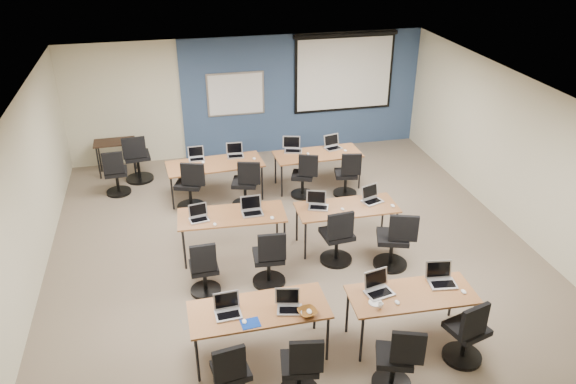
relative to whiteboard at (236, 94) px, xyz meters
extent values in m
cube|color=#6B6354|center=(0.30, -4.43, -1.45)|extent=(8.00, 9.00, 0.02)
cube|color=white|center=(0.30, -4.43, 1.25)|extent=(8.00, 9.00, 0.02)
cube|color=beige|center=(0.30, 0.07, -0.10)|extent=(8.00, 0.04, 2.70)
cube|color=beige|center=(-3.70, -4.43, -0.10)|extent=(0.04, 9.00, 2.70)
cube|color=beige|center=(4.30, -4.43, -0.10)|extent=(0.04, 9.00, 2.70)
cube|color=#3D5977|center=(1.55, 0.04, -0.10)|extent=(5.50, 0.04, 2.70)
cube|color=#ABABAB|center=(0.00, 0.00, 0.00)|extent=(1.28, 0.02, 0.98)
cube|color=white|center=(0.00, -0.01, 0.00)|extent=(1.20, 0.02, 0.90)
cube|color=black|center=(2.50, -0.02, 0.35)|extent=(2.32, 0.03, 1.82)
cube|color=white|center=(2.50, -0.03, 0.31)|extent=(2.20, 0.02, 1.62)
cylinder|color=black|center=(2.50, -0.03, 1.19)|extent=(2.40, 0.10, 0.10)
cube|color=brown|center=(-0.67, -6.50, -0.73)|extent=(1.75, 0.73, 0.03)
cylinder|color=black|center=(-1.49, -6.81, -1.10)|extent=(0.04, 0.04, 0.70)
cylinder|color=black|center=(0.14, -6.81, -1.10)|extent=(0.04, 0.04, 0.70)
cylinder|color=black|center=(-1.49, -6.20, -1.10)|extent=(0.04, 0.04, 0.70)
cylinder|color=black|center=(0.14, -6.20, -1.10)|extent=(0.04, 0.04, 0.70)
cube|color=#A16038|center=(1.32, -6.65, -0.73)|extent=(1.66, 0.69, 0.03)
cylinder|color=black|center=(0.55, -6.93, -1.10)|extent=(0.04, 0.04, 0.70)
cylinder|color=black|center=(2.09, -6.93, -1.10)|extent=(0.04, 0.04, 0.70)
cylinder|color=black|center=(0.55, -6.36, -1.10)|extent=(0.04, 0.04, 0.70)
cylinder|color=black|center=(2.09, -6.36, -1.10)|extent=(0.04, 0.04, 0.70)
cube|color=brown|center=(-0.68, -4.06, -0.73)|extent=(1.74, 0.73, 0.03)
cylinder|color=black|center=(-1.49, -4.37, -1.10)|extent=(0.04, 0.04, 0.70)
cylinder|color=black|center=(0.13, -4.37, -1.10)|extent=(0.04, 0.04, 0.70)
cylinder|color=black|center=(-1.49, -3.76, -1.10)|extent=(0.04, 0.04, 0.70)
cylinder|color=black|center=(0.13, -3.76, -1.10)|extent=(0.04, 0.04, 0.70)
cube|color=#A17637|center=(1.23, -4.23, -0.73)|extent=(1.69, 0.70, 0.03)
cylinder|color=black|center=(0.44, -4.53, -1.10)|extent=(0.04, 0.04, 0.70)
cylinder|color=black|center=(2.01, -4.53, -1.10)|extent=(0.04, 0.04, 0.70)
cylinder|color=black|center=(0.44, -3.94, -1.10)|extent=(0.04, 0.04, 0.70)
cylinder|color=black|center=(2.01, -3.94, -1.10)|extent=(0.04, 0.04, 0.70)
cube|color=#9A652A|center=(-0.73, -2.00, -0.73)|extent=(1.85, 0.77, 0.03)
cylinder|color=black|center=(-1.59, -2.33, -1.10)|extent=(0.04, 0.04, 0.70)
cylinder|color=black|center=(0.14, -2.33, -1.10)|extent=(0.04, 0.04, 0.70)
cylinder|color=black|center=(-1.59, -1.68, -1.10)|extent=(0.04, 0.04, 0.70)
cylinder|color=black|center=(0.14, -1.68, -1.10)|extent=(0.04, 0.04, 0.70)
cube|color=#956025|center=(1.35, -1.98, -0.73)|extent=(1.74, 0.73, 0.03)
cylinder|color=black|center=(0.54, -2.29, -1.10)|extent=(0.04, 0.04, 0.70)
cylinder|color=black|center=(2.16, -2.29, -1.10)|extent=(0.04, 0.04, 0.70)
cylinder|color=black|center=(0.54, -1.68, -1.10)|extent=(0.04, 0.04, 0.70)
cylinder|color=black|center=(2.16, -1.68, -1.10)|extent=(0.04, 0.04, 0.70)
cube|color=#AEAFBA|center=(-1.06, -6.54, -0.71)|extent=(0.32, 0.23, 0.02)
cube|color=black|center=(-1.06, -6.56, -0.70)|extent=(0.27, 0.14, 0.00)
cube|color=#AEAFBA|center=(-1.06, -6.42, -0.59)|extent=(0.32, 0.06, 0.22)
cube|color=black|center=(-1.06, -6.42, -0.59)|extent=(0.28, 0.04, 0.18)
ellipsoid|color=white|center=(-0.89, -6.71, -0.71)|extent=(0.08, 0.10, 0.03)
cube|color=black|center=(-1.13, -7.17, -1.00)|extent=(0.41, 0.41, 0.08)
cube|color=black|center=(-1.16, -7.36, -0.72)|extent=(0.37, 0.06, 0.44)
cube|color=#B6B6BA|center=(-0.31, -6.62, -0.71)|extent=(0.31, 0.22, 0.02)
cube|color=black|center=(-0.31, -6.64, -0.70)|extent=(0.26, 0.13, 0.00)
cube|color=#B6B6BA|center=(-0.31, -6.50, -0.59)|extent=(0.31, 0.06, 0.21)
cube|color=black|center=(-0.31, -6.51, -0.59)|extent=(0.27, 0.04, 0.17)
ellipsoid|color=white|center=(-0.08, -6.71, -0.71)|extent=(0.08, 0.11, 0.04)
cylinder|color=black|center=(-0.34, -7.27, -1.24)|extent=(0.06, 0.06, 0.43)
cube|color=black|center=(-0.34, -7.27, -0.98)|extent=(0.43, 0.43, 0.08)
cube|color=black|center=(-0.31, -7.46, -0.70)|extent=(0.39, 0.06, 0.44)
cube|color=#A5A5AC|center=(0.90, -6.55, -0.71)|extent=(0.35, 0.25, 0.02)
cube|color=black|center=(0.90, -6.57, -0.70)|extent=(0.30, 0.15, 0.00)
cube|color=#A5A5AC|center=(0.90, -6.42, -0.58)|extent=(0.35, 0.06, 0.24)
cube|color=black|center=(0.90, -6.43, -0.58)|extent=(0.31, 0.05, 0.20)
ellipsoid|color=white|center=(1.06, -6.78, -0.71)|extent=(0.08, 0.10, 0.03)
cylinder|color=black|center=(0.79, -7.40, -1.42)|extent=(0.48, 0.48, 0.05)
cylinder|color=black|center=(0.79, -7.40, -1.24)|extent=(0.06, 0.06, 0.43)
cube|color=black|center=(0.79, -7.40, -0.98)|extent=(0.43, 0.43, 0.08)
cube|color=black|center=(0.85, -7.58, -0.70)|extent=(0.39, 0.06, 0.44)
cube|color=#A7A7AF|center=(1.79, -6.56, -0.71)|extent=(0.36, 0.26, 0.02)
cube|color=black|center=(1.79, -6.58, -0.70)|extent=(0.30, 0.15, 0.00)
cube|color=#A7A7AF|center=(1.79, -6.42, -0.57)|extent=(0.36, 0.07, 0.25)
cube|color=black|center=(1.79, -6.42, -0.57)|extent=(0.31, 0.05, 0.20)
ellipsoid|color=white|center=(1.99, -6.77, -0.71)|extent=(0.06, 0.10, 0.03)
cylinder|color=black|center=(1.86, -7.17, -1.42)|extent=(0.51, 0.51, 0.05)
cylinder|color=black|center=(1.86, -7.17, -1.23)|extent=(0.06, 0.06, 0.45)
cube|color=black|center=(1.86, -7.17, -0.96)|extent=(0.45, 0.45, 0.08)
cube|color=black|center=(1.80, -7.37, -0.68)|extent=(0.41, 0.06, 0.44)
cube|color=#AEAEB3|center=(-1.21, -4.13, -0.71)|extent=(0.30, 0.22, 0.02)
cube|color=black|center=(-1.21, -4.15, -0.70)|extent=(0.25, 0.13, 0.00)
cube|color=#AEAEB3|center=(-1.21, -4.02, -0.59)|extent=(0.30, 0.06, 0.21)
cube|color=black|center=(-1.21, -4.02, -0.59)|extent=(0.26, 0.04, 0.17)
ellipsoid|color=white|center=(-0.98, -4.33, -0.71)|extent=(0.06, 0.09, 0.03)
cylinder|color=black|center=(-1.24, -5.03, -1.42)|extent=(0.46, 0.46, 0.05)
cylinder|color=black|center=(-1.24, -5.03, -1.25)|extent=(0.06, 0.06, 0.41)
cube|color=black|center=(-1.24, -5.03, -1.00)|extent=(0.41, 0.41, 0.08)
cube|color=black|center=(-1.25, -5.22, -0.72)|extent=(0.37, 0.06, 0.44)
cube|color=#B5B5B6|center=(-0.35, -4.12, -0.71)|extent=(0.34, 0.25, 0.02)
cube|color=black|center=(-0.35, -4.14, -0.70)|extent=(0.29, 0.14, 0.00)
cube|color=#B5B5B6|center=(-0.35, -3.99, -0.58)|extent=(0.34, 0.06, 0.23)
cube|color=black|center=(-0.35, -4.00, -0.58)|extent=(0.30, 0.04, 0.19)
ellipsoid|color=white|center=(-0.06, -4.34, -0.71)|extent=(0.08, 0.11, 0.04)
cylinder|color=black|center=(-0.26, -5.02, -1.42)|extent=(0.51, 0.51, 0.05)
cylinder|color=black|center=(-0.26, -5.02, -1.22)|extent=(0.06, 0.06, 0.45)
cube|color=black|center=(-0.26, -5.02, -0.96)|extent=(0.45, 0.45, 0.08)
cube|color=black|center=(-0.25, -5.23, -0.68)|extent=(0.41, 0.06, 0.44)
cube|color=silver|center=(0.75, -4.17, -0.71)|extent=(0.33, 0.24, 0.02)
cube|color=black|center=(0.75, -4.19, -0.70)|extent=(0.28, 0.14, 0.00)
cube|color=silver|center=(0.75, -4.04, -0.58)|extent=(0.33, 0.06, 0.23)
cube|color=black|center=(0.75, -4.05, -0.58)|extent=(0.29, 0.04, 0.19)
ellipsoid|color=white|center=(1.12, -4.31, -0.71)|extent=(0.07, 0.10, 0.03)
cylinder|color=black|center=(0.92, -4.68, -1.42)|extent=(0.53, 0.53, 0.05)
cylinder|color=black|center=(0.92, -4.68, -1.22)|extent=(0.06, 0.06, 0.47)
cube|color=black|center=(0.92, -4.68, -0.94)|extent=(0.47, 0.47, 0.08)
cube|color=black|center=(0.90, -4.89, -0.66)|extent=(0.43, 0.06, 0.44)
cube|color=silver|center=(1.70, -4.17, -0.71)|extent=(0.33, 0.24, 0.02)
cube|color=black|center=(1.70, -4.19, -0.70)|extent=(0.28, 0.14, 0.00)
cube|color=silver|center=(1.70, -4.04, -0.58)|extent=(0.33, 0.06, 0.23)
cube|color=black|center=(1.70, -4.05, -0.58)|extent=(0.29, 0.04, 0.19)
ellipsoid|color=white|center=(1.97, -4.39, -0.71)|extent=(0.08, 0.11, 0.04)
cylinder|color=black|center=(1.74, -5.00, -1.42)|extent=(0.55, 0.55, 0.05)
cylinder|color=black|center=(1.74, -5.00, -1.21)|extent=(0.06, 0.06, 0.49)
cube|color=black|center=(1.74, -5.00, -0.92)|extent=(0.49, 0.49, 0.08)
cube|color=black|center=(1.81, -5.21, -0.64)|extent=(0.44, 0.06, 0.44)
cube|color=#B3B3C1|center=(-1.06, -1.76, -0.71)|extent=(0.31, 0.22, 0.02)
cube|color=black|center=(-1.06, -1.78, -0.70)|extent=(0.26, 0.13, 0.00)
cube|color=#B3B3C1|center=(-1.06, -1.64, -0.59)|extent=(0.31, 0.06, 0.21)
cube|color=black|center=(-1.06, -1.64, -0.59)|extent=(0.27, 0.04, 0.17)
ellipsoid|color=white|center=(-0.95, -1.92, -0.71)|extent=(0.08, 0.11, 0.03)
cylinder|color=black|center=(-1.26, -2.34, -1.42)|extent=(0.54, 0.54, 0.05)
cylinder|color=black|center=(-1.26, -2.34, -1.21)|extent=(0.06, 0.06, 0.48)
cube|color=black|center=(-1.26, -2.34, -0.93)|extent=(0.48, 0.48, 0.08)
cube|color=black|center=(-1.19, -2.55, -0.65)|extent=(0.44, 0.06, 0.44)
cube|color=#ACACB0|center=(-0.29, -1.77, -0.71)|extent=(0.32, 0.24, 0.02)
cube|color=black|center=(-0.29, -1.79, -0.70)|extent=(0.28, 0.14, 0.00)
cube|color=#ACACB0|center=(-0.29, -1.65, -0.58)|extent=(0.32, 0.06, 0.22)
cube|color=black|center=(-0.29, -1.65, -0.58)|extent=(0.29, 0.04, 0.18)
ellipsoid|color=white|center=(0.05, -1.97, -0.71)|extent=(0.09, 0.11, 0.04)
cylinder|color=black|center=(-0.23, -2.49, -1.42)|extent=(0.52, 0.52, 0.05)
cylinder|color=black|center=(-0.23, -2.49, -1.22)|extent=(0.06, 0.06, 0.46)
cube|color=black|center=(-0.23, -2.49, -0.95)|extent=(0.46, 0.46, 0.08)
cube|color=black|center=(-0.17, -2.69, -0.67)|extent=(0.42, 0.06, 0.44)
cube|color=#B0AFB8|center=(0.89, -1.77, -0.71)|extent=(0.36, 0.26, 0.02)
cube|color=black|center=(0.89, -1.79, -0.70)|extent=(0.30, 0.15, 0.00)
cube|color=#B0AFB8|center=(0.89, -1.63, -0.57)|extent=(0.36, 0.07, 0.25)
cube|color=black|center=(0.89, -1.64, -0.57)|extent=(0.32, 0.05, 0.20)
ellipsoid|color=white|center=(1.15, -1.97, -0.71)|extent=(0.07, 0.10, 0.03)
cylinder|color=black|center=(0.95, -2.34, -1.42)|extent=(0.46, 0.46, 0.05)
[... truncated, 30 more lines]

